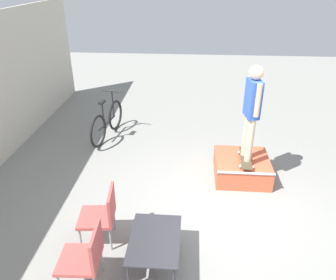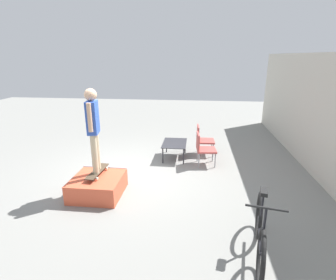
{
  "view_description": "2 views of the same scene",
  "coord_description": "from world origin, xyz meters",
  "px_view_note": "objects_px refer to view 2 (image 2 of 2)",
  "views": [
    {
      "loc": [
        -4.53,
        0.63,
        3.7
      ],
      "look_at": [
        0.44,
        1.02,
        1.13
      ],
      "focal_mm": 35.0,
      "sensor_mm": 36.0,
      "label": 1
    },
    {
      "loc": [
        6.09,
        1.69,
        2.91
      ],
      "look_at": [
        0.25,
        1.04,
        1.03
      ],
      "focal_mm": 28.0,
      "sensor_mm": 36.0,
      "label": 2
    }
  ],
  "objects_px": {
    "skate_ramp_box": "(98,186)",
    "bicycle": "(260,233)",
    "coffee_table": "(175,144)",
    "patio_chair_left": "(203,138)",
    "patio_chair_right": "(203,147)",
    "skateboard_on_ramp": "(97,171)",
    "person_skater": "(93,124)"
  },
  "relations": [
    {
      "from": "coffee_table",
      "to": "bicycle",
      "type": "bearing_deg",
      "value": 22.53
    },
    {
      "from": "skate_ramp_box",
      "to": "patio_chair_left",
      "type": "xyz_separation_m",
      "value": [
        -2.76,
        2.31,
        0.31
      ]
    },
    {
      "from": "skateboard_on_ramp",
      "to": "bicycle",
      "type": "height_order",
      "value": "bicycle"
    },
    {
      "from": "person_skater",
      "to": "coffee_table",
      "type": "relative_size",
      "value": 1.8
    },
    {
      "from": "skateboard_on_ramp",
      "to": "patio_chair_right",
      "type": "distance_m",
      "value": 2.97
    },
    {
      "from": "patio_chair_right",
      "to": "coffee_table",
      "type": "bearing_deg",
      "value": 57.44
    },
    {
      "from": "coffee_table",
      "to": "bicycle",
      "type": "height_order",
      "value": "bicycle"
    },
    {
      "from": "skate_ramp_box",
      "to": "bicycle",
      "type": "height_order",
      "value": "bicycle"
    },
    {
      "from": "skate_ramp_box",
      "to": "patio_chair_left",
      "type": "relative_size",
      "value": 1.2
    },
    {
      "from": "person_skater",
      "to": "coffee_table",
      "type": "xyz_separation_m",
      "value": [
        -2.24,
        1.51,
        -1.14
      ]
    },
    {
      "from": "skate_ramp_box",
      "to": "skateboard_on_ramp",
      "type": "distance_m",
      "value": 0.31
    },
    {
      "from": "patio_chair_left",
      "to": "patio_chair_right",
      "type": "xyz_separation_m",
      "value": [
        0.81,
        0.0,
        0.0
      ]
    },
    {
      "from": "skate_ramp_box",
      "to": "skateboard_on_ramp",
      "type": "xyz_separation_m",
      "value": [
        -0.12,
        -0.03,
        0.29
      ]
    },
    {
      "from": "coffee_table",
      "to": "person_skater",
      "type": "bearing_deg",
      "value": -34.06
    },
    {
      "from": "skateboard_on_ramp",
      "to": "bicycle",
      "type": "bearing_deg",
      "value": 65.59
    },
    {
      "from": "person_skater",
      "to": "patio_chair_right",
      "type": "relative_size",
      "value": 1.98
    },
    {
      "from": "skateboard_on_ramp",
      "to": "patio_chair_right",
      "type": "height_order",
      "value": "patio_chair_right"
    },
    {
      "from": "patio_chair_left",
      "to": "bicycle",
      "type": "height_order",
      "value": "bicycle"
    },
    {
      "from": "person_skater",
      "to": "patio_chair_left",
      "type": "relative_size",
      "value": 1.98
    },
    {
      "from": "skate_ramp_box",
      "to": "bicycle",
      "type": "xyz_separation_m",
      "value": [
        1.54,
        3.09,
        0.2
      ]
    },
    {
      "from": "bicycle",
      "to": "patio_chair_right",
      "type": "bearing_deg",
      "value": -156.61
    },
    {
      "from": "coffee_table",
      "to": "patio_chair_left",
      "type": "xyz_separation_m",
      "value": [
        -0.4,
        0.83,
        0.09
      ]
    },
    {
      "from": "skate_ramp_box",
      "to": "patio_chair_right",
      "type": "height_order",
      "value": "patio_chair_right"
    },
    {
      "from": "bicycle",
      "to": "skateboard_on_ramp",
      "type": "bearing_deg",
      "value": -107.18
    },
    {
      "from": "patio_chair_left",
      "to": "coffee_table",
      "type": "bearing_deg",
      "value": 112.88
    },
    {
      "from": "skate_ramp_box",
      "to": "coffee_table",
      "type": "relative_size",
      "value": 1.1
    },
    {
      "from": "skateboard_on_ramp",
      "to": "skate_ramp_box",
      "type": "bearing_deg",
      "value": 19.69
    },
    {
      "from": "bicycle",
      "to": "patio_chair_left",
      "type": "bearing_deg",
      "value": -158.96
    },
    {
      "from": "skateboard_on_ramp",
      "to": "coffee_table",
      "type": "distance_m",
      "value": 2.7
    },
    {
      "from": "skate_ramp_box",
      "to": "patio_chair_left",
      "type": "height_order",
      "value": "patio_chair_left"
    },
    {
      "from": "patio_chair_right",
      "to": "patio_chair_left",
      "type": "bearing_deg",
      "value": -5.97
    },
    {
      "from": "coffee_table",
      "to": "patio_chair_left",
      "type": "height_order",
      "value": "patio_chair_left"
    }
  ]
}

